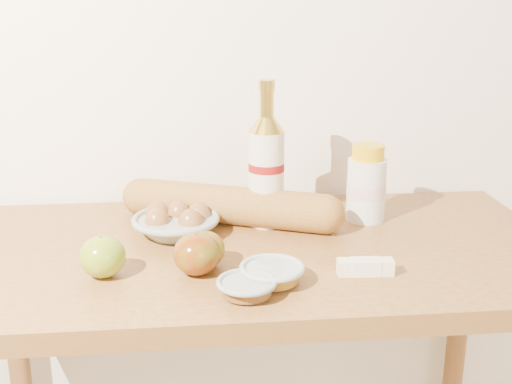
# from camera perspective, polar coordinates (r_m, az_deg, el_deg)

# --- Properties ---
(back_wall) EXTENTS (3.50, 0.02, 2.60)m
(back_wall) POSITION_cam_1_polar(r_m,az_deg,el_deg) (1.49, -1.42, 14.58)
(back_wall) COLOR white
(back_wall) RESTS_ON ground
(table) EXTENTS (1.20, 0.60, 0.90)m
(table) POSITION_cam_1_polar(r_m,az_deg,el_deg) (1.31, -0.13, -9.83)
(table) COLOR olive
(table) RESTS_ON ground
(bourbon_bottle) EXTENTS (0.08, 0.08, 0.31)m
(bourbon_bottle) POSITION_cam_1_polar(r_m,az_deg,el_deg) (1.33, 0.93, 2.19)
(bourbon_bottle) COLOR beige
(bourbon_bottle) RESTS_ON table
(cream_bottle) EXTENTS (0.11, 0.11, 0.17)m
(cream_bottle) POSITION_cam_1_polar(r_m,az_deg,el_deg) (1.39, 9.79, 0.57)
(cream_bottle) COLOR silver
(cream_bottle) RESTS_ON table
(egg_bowl) EXTENTS (0.21, 0.21, 0.06)m
(egg_bowl) POSITION_cam_1_polar(r_m,az_deg,el_deg) (1.31, -7.12, -2.72)
(egg_bowl) COLOR gray
(egg_bowl) RESTS_ON table
(baguette) EXTENTS (0.49, 0.26, 0.08)m
(baguette) POSITION_cam_1_polar(r_m,az_deg,el_deg) (1.36, -2.36, -1.16)
(baguette) COLOR #AA7934
(baguette) RESTS_ON table
(apple_yellowgreen) EXTENTS (0.10, 0.10, 0.07)m
(apple_yellowgreen) POSITION_cam_1_polar(r_m,az_deg,el_deg) (1.15, -13.49, -5.60)
(apple_yellowgreen) COLOR #9D971F
(apple_yellowgreen) RESTS_ON table
(apple_redgreen_front) EXTENTS (0.10, 0.10, 0.08)m
(apple_redgreen_front) POSITION_cam_1_polar(r_m,az_deg,el_deg) (1.13, -5.32, -5.51)
(apple_redgreen_front) COLOR #8F0708
(apple_redgreen_front) RESTS_ON table
(apple_redgreen_right) EXTENTS (0.09, 0.09, 0.07)m
(apple_redgreen_right) POSITION_cam_1_polar(r_m,az_deg,el_deg) (1.16, -4.55, -5.10)
(apple_redgreen_right) COLOR #981308
(apple_redgreen_right) RESTS_ON table
(sugar_bowl) EXTENTS (0.12, 0.12, 0.03)m
(sugar_bowl) POSITION_cam_1_polar(r_m,az_deg,el_deg) (1.05, -0.84, -8.46)
(sugar_bowl) COLOR gray
(sugar_bowl) RESTS_ON table
(syrup_bowl) EXTENTS (0.14, 0.14, 0.03)m
(syrup_bowl) POSITION_cam_1_polar(r_m,az_deg,el_deg) (1.10, 1.43, -7.23)
(syrup_bowl) COLOR #94A19C
(syrup_bowl) RESTS_ON table
(butter_stick) EXTENTS (0.10, 0.03, 0.03)m
(butter_stick) POSITION_cam_1_polar(r_m,az_deg,el_deg) (1.15, 9.70, -6.59)
(butter_stick) COLOR beige
(butter_stick) RESTS_ON table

